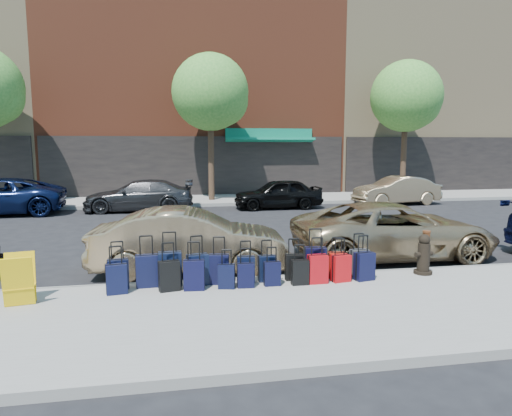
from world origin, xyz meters
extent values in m
plane|color=black|center=(0.00, 0.00, 0.00)|extent=(120.00, 120.00, 0.00)
cube|color=gray|center=(0.00, -6.50, 0.07)|extent=(60.00, 4.00, 0.15)
cube|color=gray|center=(0.00, 10.00, 0.07)|extent=(60.00, 4.00, 0.15)
cube|color=gray|center=(0.00, -4.48, 0.07)|extent=(60.00, 0.08, 0.15)
cube|color=gray|center=(0.00, 7.98, 0.07)|extent=(60.00, 0.08, 0.15)
cube|color=brown|center=(0.00, 18.00, 10.00)|extent=(17.00, 12.00, 20.00)
cube|color=black|center=(0.00, 11.95, 1.70)|extent=(16.66, 0.15, 3.40)
cube|color=#0B6A4F|center=(4.00, 11.60, 3.20)|extent=(5.00, 0.91, 0.27)
cube|color=#0B6A4F|center=(4.00, 11.90, 3.55)|extent=(5.00, 0.10, 0.60)
cube|color=#9E8761|center=(16.00, 18.00, 9.00)|extent=(15.00, 12.00, 18.00)
cube|color=black|center=(16.00, 11.95, 1.70)|extent=(14.70, 0.15, 3.40)
cylinder|color=black|center=(0.50, 9.50, 2.55)|extent=(0.30, 0.30, 4.80)
sphere|color=#357B29|center=(0.50, 9.50, 5.52)|extent=(3.80, 3.80, 3.80)
sphere|color=#357B29|center=(1.10, 9.50, 5.14)|extent=(2.58, 2.58, 2.58)
cylinder|color=black|center=(11.00, 9.50, 2.55)|extent=(0.30, 0.30, 4.80)
sphere|color=#357B29|center=(11.00, 9.50, 5.52)|extent=(3.80, 3.80, 3.80)
sphere|color=#357B29|center=(11.60, 9.50, 5.14)|extent=(2.58, 2.58, 2.58)
cube|color=black|center=(-2.49, -4.81, 0.44)|extent=(0.41, 0.27, 0.58)
cylinder|color=black|center=(-2.49, -4.81, 1.07)|extent=(0.22, 0.06, 0.03)
cube|color=black|center=(-1.95, -4.77, 0.47)|extent=(0.44, 0.26, 0.63)
cylinder|color=black|center=(-1.95, -4.77, 1.15)|extent=(0.24, 0.05, 0.03)
cube|color=black|center=(-1.50, -4.77, 0.49)|extent=(0.45, 0.26, 0.67)
cylinder|color=black|center=(-1.50, -4.77, 1.21)|extent=(0.25, 0.04, 0.03)
cube|color=black|center=(-0.96, -4.84, 0.46)|extent=(0.45, 0.31, 0.62)
cylinder|color=black|center=(-0.96, -4.84, 1.13)|extent=(0.23, 0.08, 0.03)
cube|color=black|center=(-0.54, -4.83, 0.45)|extent=(0.43, 0.28, 0.59)
cylinder|color=black|center=(-0.54, -4.83, 1.09)|extent=(0.22, 0.07, 0.03)
cube|color=black|center=(0.01, -4.81, 0.41)|extent=(0.36, 0.22, 0.53)
cylinder|color=black|center=(0.01, -4.81, 0.99)|extent=(0.20, 0.05, 0.03)
cube|color=black|center=(0.45, -4.83, 0.42)|extent=(0.36, 0.21, 0.53)
cylinder|color=black|center=(0.45, -4.83, 0.99)|extent=(0.20, 0.04, 0.03)
cube|color=black|center=(1.01, -4.84, 0.42)|extent=(0.37, 0.22, 0.54)
cylinder|color=black|center=(1.01, -4.84, 1.00)|extent=(0.20, 0.04, 0.03)
cube|color=black|center=(1.49, -4.78, 0.48)|extent=(0.47, 0.30, 0.65)
cylinder|color=black|center=(1.49, -4.78, 1.18)|extent=(0.25, 0.07, 0.03)
cube|color=#B0180B|center=(1.94, -4.84, 0.42)|extent=(0.38, 0.24, 0.53)
cylinder|color=black|center=(1.94, -4.84, 1.00)|extent=(0.20, 0.06, 0.03)
cube|color=#39393E|center=(2.45, -4.80, 0.43)|extent=(0.39, 0.23, 0.57)
cylinder|color=black|center=(2.45, -4.80, 1.05)|extent=(0.21, 0.05, 0.03)
cube|color=black|center=(-2.49, -5.10, 0.43)|extent=(0.41, 0.28, 0.56)
cylinder|color=black|center=(-2.49, -5.10, 1.04)|extent=(0.21, 0.06, 0.03)
cube|color=black|center=(-1.52, -5.09, 0.44)|extent=(0.43, 0.30, 0.58)
cylinder|color=black|center=(-1.52, -5.09, 1.07)|extent=(0.22, 0.07, 0.03)
cube|color=black|center=(-1.05, -5.13, 0.44)|extent=(0.41, 0.26, 0.58)
cylinder|color=black|center=(-1.05, -5.13, 1.07)|extent=(0.22, 0.05, 0.03)
cube|color=black|center=(-0.42, -5.14, 0.39)|extent=(0.35, 0.24, 0.47)
cylinder|color=black|center=(-0.42, -5.14, 0.90)|extent=(0.18, 0.07, 0.03)
cube|color=black|center=(-0.05, -5.15, 0.39)|extent=(0.33, 0.20, 0.48)
cylinder|color=black|center=(-0.05, -5.15, 0.91)|extent=(0.18, 0.04, 0.03)
cube|color=black|center=(0.49, -5.12, 0.39)|extent=(0.32, 0.19, 0.48)
cylinder|color=black|center=(0.49, -5.12, 0.91)|extent=(0.18, 0.03, 0.03)
cube|color=black|center=(1.04, -5.16, 0.40)|extent=(0.34, 0.20, 0.50)
cylinder|color=black|center=(1.04, -5.16, 0.94)|extent=(0.19, 0.03, 0.03)
cube|color=#A20A10|center=(1.42, -5.13, 0.44)|extent=(0.39, 0.23, 0.57)
cylinder|color=black|center=(1.42, -5.13, 1.06)|extent=(0.22, 0.04, 0.03)
cube|color=#AF0B0F|center=(1.92, -5.11, 0.42)|extent=(0.40, 0.28, 0.55)
cylinder|color=black|center=(1.92, -5.11, 1.02)|extent=(0.21, 0.07, 0.03)
cube|color=black|center=(2.43, -5.11, 0.44)|extent=(0.43, 0.30, 0.58)
cylinder|color=black|center=(2.43, -5.11, 1.07)|extent=(0.22, 0.08, 0.03)
cylinder|color=black|center=(3.88, -4.89, 0.18)|extent=(0.39, 0.39, 0.07)
cylinder|color=black|center=(3.88, -4.89, 0.52)|extent=(0.26, 0.26, 0.61)
sphere|color=black|center=(3.88, -4.89, 0.90)|extent=(0.24, 0.24, 0.24)
cylinder|color=black|center=(3.88, -4.89, 0.59)|extent=(0.45, 0.20, 0.11)
cylinder|color=#38190C|center=(3.96, -4.84, 0.61)|extent=(0.15, 0.15, 0.91)
cylinder|color=#38190C|center=(3.96, -4.84, 1.06)|extent=(0.17, 0.17, 0.04)
cube|color=#E8B80C|center=(-4.05, -5.57, 0.60)|extent=(0.52, 0.30, 0.88)
cube|color=#E8B80C|center=(-4.11, -5.25, 0.60)|extent=(0.52, 0.30, 0.88)
cube|color=#E8B80C|center=(-4.08, -5.41, 0.46)|extent=(0.54, 0.40, 0.02)
imported|color=#9C8360|center=(-1.05, -3.34, 0.73)|extent=(4.56, 1.90, 1.47)
imported|color=#9F8661|center=(4.19, -2.90, 0.72)|extent=(5.26, 2.51, 1.45)
imported|color=#313134|center=(-2.93, 7.03, 0.69)|extent=(4.85, 2.14, 1.38)
imported|color=black|center=(3.33, 6.73, 0.69)|extent=(4.07, 1.68, 1.38)
imported|color=tan|center=(9.41, 7.07, 0.70)|extent=(4.36, 1.89, 1.40)
camera|label=1|loc=(-1.39, -13.69, 2.91)|focal=32.00mm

